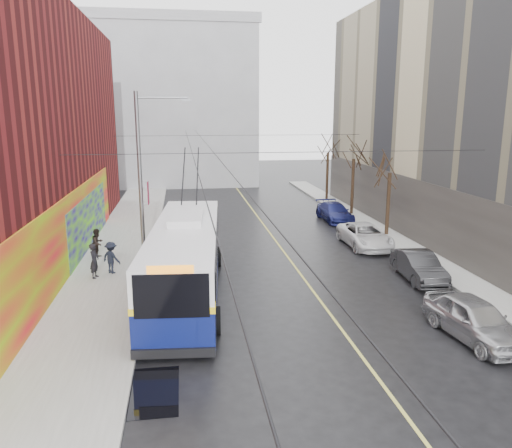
{
  "coord_description": "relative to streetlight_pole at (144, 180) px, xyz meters",
  "views": [
    {
      "loc": [
        -4.28,
        -14.5,
        8.03
      ],
      "look_at": [
        -0.7,
        9.64,
        2.55
      ],
      "focal_mm": 35.0,
      "sensor_mm": 36.0,
      "label": 1
    }
  ],
  "objects": [
    {
      "name": "catenary_wires",
      "position": [
        3.6,
        4.77,
        1.4
      ],
      "size": [
        18.0,
        60.0,
        0.22
      ],
      "color": "black"
    },
    {
      "name": "ground",
      "position": [
        6.14,
        -10.0,
        -4.85
      ],
      "size": [
        140.0,
        140.0,
        0.0
      ],
      "primitive_type": "plane",
      "color": "black",
      "rests_on": "ground"
    },
    {
      "name": "parked_car_b",
      "position": [
        13.14,
        -2.65,
        -4.15
      ],
      "size": [
        1.75,
        4.29,
        1.38
      ],
      "primitive_type": "imported",
      "rotation": [
        0.0,
        0.0,
        -0.07
      ],
      "color": "#2A2A2C",
      "rests_on": "ground"
    },
    {
      "name": "pedestrian_a",
      "position": [
        -2.49,
        -0.44,
        -3.85
      ],
      "size": [
        0.53,
        0.69,
        1.7
      ],
      "primitive_type": "imported",
      "rotation": [
        0.0,
        0.0,
        1.35
      ],
      "color": "black",
      "rests_on": "sidewalk_left"
    },
    {
      "name": "pigeons_flying",
      "position": [
        3.8,
        -0.54,
        1.99
      ],
      "size": [
        5.92,
        2.71,
        1.1
      ],
      "color": "slate"
    },
    {
      "name": "pedestrian_b",
      "position": [
        -2.9,
        3.15,
        -3.89
      ],
      "size": [
        0.91,
        0.99,
        1.62
      ],
      "primitive_type": "imported",
      "rotation": [
        0.0,
        0.0,
        1.08
      ],
      "color": "black",
      "rests_on": "sidewalk_left"
    },
    {
      "name": "tree_mid",
      "position": [
        15.14,
        13.0,
        0.41
      ],
      "size": [
        3.2,
        3.2,
        6.68
      ],
      "color": "black",
      "rests_on": "ground"
    },
    {
      "name": "building_far",
      "position": [
        0.14,
        34.99,
        4.17
      ],
      "size": [
        20.5,
        12.1,
        18.0
      ],
      "color": "gray",
      "rests_on": "ground"
    },
    {
      "name": "following_car",
      "position": [
        2.26,
        6.27,
        -4.08
      ],
      "size": [
        2.2,
        4.64,
        1.53
      ],
      "primitive_type": "imported",
      "rotation": [
        0.0,
        0.0,
        0.09
      ],
      "color": "silver",
      "rests_on": "ground"
    },
    {
      "name": "tree_far",
      "position": [
        15.14,
        20.0,
        0.3
      ],
      "size": [
        3.2,
        3.2,
        6.57
      ],
      "color": "black",
      "rests_on": "ground"
    },
    {
      "name": "sidewalk_right",
      "position": [
        15.14,
        2.0,
        -4.77
      ],
      "size": [
        2.0,
        60.0,
        0.15
      ],
      "primitive_type": "cube",
      "color": "gray",
      "rests_on": "ground"
    },
    {
      "name": "pedestrian_c",
      "position": [
        -1.78,
        0.19,
        -3.89
      ],
      "size": [
        1.19,
        1.09,
        1.61
      ],
      "primitive_type": "imported",
      "rotation": [
        0.0,
        0.0,
        2.53
      ],
      "color": "black",
      "rests_on": "sidewalk_left"
    },
    {
      "name": "parked_car_d",
      "position": [
        13.14,
        11.07,
        -4.17
      ],
      "size": [
        2.06,
        4.74,
        1.36
      ],
      "primitive_type": "imported",
      "rotation": [
        0.0,
        0.0,
        0.03
      ],
      "color": "navy",
      "rests_on": "ground"
    },
    {
      "name": "parked_car_a",
      "position": [
        12.1,
        -9.08,
        -4.09
      ],
      "size": [
        2.27,
        4.63,
        1.52
      ],
      "primitive_type": "imported",
      "rotation": [
        0.0,
        0.0,
        0.11
      ],
      "color": "#A9AAAE",
      "rests_on": "ground"
    },
    {
      "name": "parked_car_c",
      "position": [
        12.76,
        3.68,
        -4.15
      ],
      "size": [
        2.3,
        4.98,
        1.38
      ],
      "primitive_type": "imported",
      "rotation": [
        0.0,
        0.0,
        0.0
      ],
      "color": "silver",
      "rests_on": "ground"
    },
    {
      "name": "sidewalk_left",
      "position": [
        -1.86,
        2.0,
        -4.77
      ],
      "size": [
        4.0,
        60.0,
        0.15
      ],
      "primitive_type": "cube",
      "color": "gray",
      "rests_on": "ground"
    },
    {
      "name": "lane_line",
      "position": [
        7.64,
        4.0,
        -4.84
      ],
      "size": [
        0.12,
        50.0,
        0.01
      ],
      "primitive_type": "cube",
      "color": "#BFB74C",
      "rests_on": "ground"
    },
    {
      "name": "trolleybus",
      "position": [
        1.9,
        -3.0,
        -3.14
      ],
      "size": [
        3.81,
        13.11,
        6.14
      ],
      "rotation": [
        0.0,
        0.0,
        -0.08
      ],
      "color": "#0A124E",
      "rests_on": "ground"
    },
    {
      "name": "puddle",
      "position": [
        0.51,
        -10.95,
        -4.84
      ],
      "size": [
        2.08,
        2.81,
        0.01
      ],
      "primitive_type": "cube",
      "color": "black",
      "rests_on": "ground"
    },
    {
      "name": "streetlight_pole",
      "position": [
        0.0,
        0.0,
        0.0
      ],
      "size": [
        2.65,
        0.6,
        9.0
      ],
      "color": "slate",
      "rests_on": "ground"
    },
    {
      "name": "tree_near",
      "position": [
        15.14,
        6.0,
        0.13
      ],
      "size": [
        3.2,
        3.2,
        6.4
      ],
      "color": "black",
      "rests_on": "ground"
    }
  ]
}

